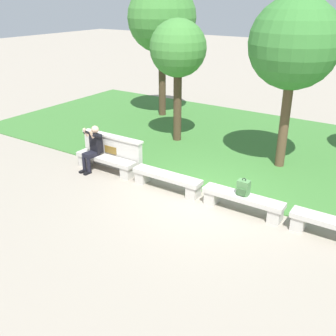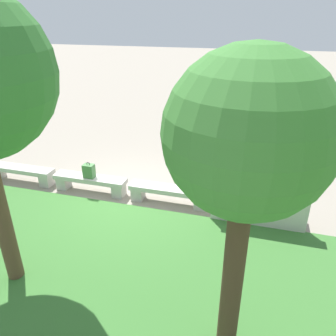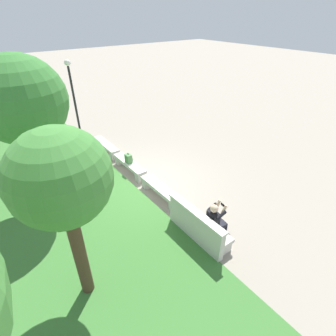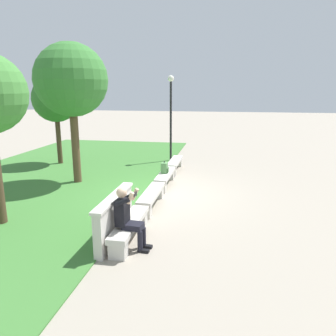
# 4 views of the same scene
# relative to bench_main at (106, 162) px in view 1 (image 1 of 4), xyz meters

# --- Properties ---
(ground_plane) EXTENTS (80.00, 80.00, 0.00)m
(ground_plane) POSITION_rel_bench_main_xyz_m (3.23, 0.00, -0.30)
(ground_plane) COLOR gray
(grass_strip) EXTENTS (20.44, 8.00, 0.03)m
(grass_strip) POSITION_rel_bench_main_xyz_m (3.23, 4.38, -0.29)
(grass_strip) COLOR #3D7533
(grass_strip) RESTS_ON ground
(bench_main) EXTENTS (1.98, 0.40, 0.45)m
(bench_main) POSITION_rel_bench_main_xyz_m (0.00, 0.00, 0.00)
(bench_main) COLOR beige
(bench_main) RESTS_ON ground
(bench_near) EXTENTS (1.98, 0.40, 0.45)m
(bench_near) POSITION_rel_bench_main_xyz_m (2.15, 0.00, 0.00)
(bench_near) COLOR beige
(bench_near) RESTS_ON ground
(bench_mid) EXTENTS (1.98, 0.40, 0.45)m
(bench_mid) POSITION_rel_bench_main_xyz_m (4.30, 0.00, 0.00)
(bench_mid) COLOR beige
(bench_mid) RESTS_ON ground
(backrest_wall_with_plaque) EXTENTS (2.12, 0.24, 1.01)m
(backrest_wall_with_plaque) POSITION_rel_bench_main_xyz_m (0.00, 0.34, 0.22)
(backrest_wall_with_plaque) COLOR beige
(backrest_wall_with_plaque) RESTS_ON ground
(person_photographer) EXTENTS (0.50, 0.75, 1.32)m
(person_photographer) POSITION_rel_bench_main_xyz_m (-0.37, -0.08, 0.44)
(person_photographer) COLOR black
(person_photographer) RESTS_ON ground
(backpack) EXTENTS (0.28, 0.24, 0.43)m
(backpack) POSITION_rel_bench_main_xyz_m (4.29, 0.02, 0.32)
(backpack) COLOR #4C7F47
(backpack) RESTS_ON bench_mid
(tree_behind_wall) EXTENTS (2.71, 2.71, 5.31)m
(tree_behind_wall) POSITION_rel_bench_main_xyz_m (-1.93, 5.78, 3.62)
(tree_behind_wall) COLOR #4C3826
(tree_behind_wall) RESTS_ON ground
(tree_left_background) EXTENTS (1.87, 1.87, 4.11)m
(tree_left_background) POSITION_rel_bench_main_xyz_m (0.31, 3.43, 2.82)
(tree_left_background) COLOR #4C3826
(tree_left_background) RESTS_ON ground
(tree_right_background) EXTENTS (2.46, 2.46, 4.80)m
(tree_right_background) POSITION_rel_bench_main_xyz_m (4.13, 3.18, 3.24)
(tree_right_background) COLOR brown
(tree_right_background) RESTS_ON ground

